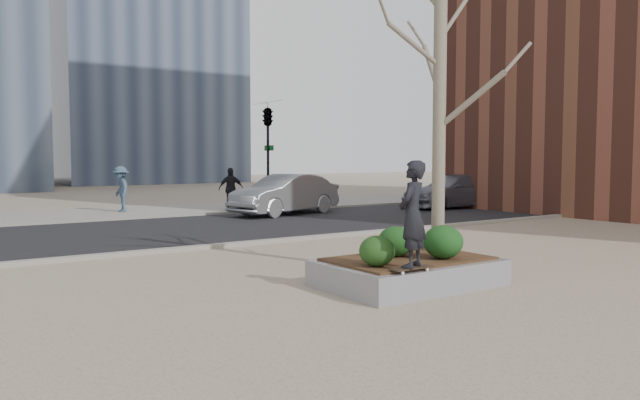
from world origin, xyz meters
TOP-DOWN VIEW (x-y plane):
  - ground at (0.00, 0.00)m, footprint 120.00×120.00m
  - street at (0.00, 10.00)m, footprint 60.00×8.00m
  - far_sidewalk at (0.00, 17.00)m, footprint 60.00×6.00m
  - planter at (1.00, 0.00)m, footprint 3.00×2.00m
  - planter_mulch at (1.00, 0.00)m, footprint 2.70×1.70m
  - sycamore_tree at (2.00, 0.30)m, footprint 2.80×2.80m
  - shrub_left at (0.00, -0.35)m, footprint 0.58×0.58m
  - shrub_middle at (0.90, 0.23)m, footprint 0.63×0.63m
  - shrub_right at (1.42, -0.41)m, footprint 0.68×0.68m
  - skateboard at (0.26, -0.88)m, footprint 0.78×0.21m
  - skateboarder at (0.26, -0.88)m, footprint 0.72×0.64m
  - car_silver at (6.09, 12.56)m, footprint 4.95×2.84m
  - car_third at (13.78, 11.02)m, footprint 5.24×2.71m
  - pedestrian_b at (1.17, 17.17)m, footprint 0.75×1.23m
  - pedestrian_c at (5.31, 15.65)m, footprint 1.11×0.74m
  - traffic_light_far at (6.50, 14.60)m, footprint 0.60×2.48m

SIDE VIEW (x-z plane):
  - ground at x=0.00m, z-range 0.00..0.00m
  - street at x=0.00m, z-range 0.00..0.02m
  - far_sidewalk at x=0.00m, z-range 0.00..0.02m
  - planter at x=1.00m, z-range 0.00..0.45m
  - planter_mulch at x=1.00m, z-range 0.45..0.49m
  - skateboard at x=0.26m, z-range 0.45..0.53m
  - shrub_left at x=0.00m, z-range 0.49..0.98m
  - car_third at x=13.78m, z-range 0.02..1.47m
  - shrub_middle at x=0.90m, z-range 0.49..1.02m
  - shrub_right at x=1.42m, z-range 0.49..1.07m
  - car_silver at x=6.09m, z-range 0.02..1.56m
  - pedestrian_c at x=5.31m, z-range 0.02..1.78m
  - pedestrian_b at x=1.17m, z-range 0.02..1.86m
  - skateboarder at x=0.26m, z-range 0.52..2.19m
  - traffic_light_far at x=6.50m, z-range 0.00..4.50m
  - sycamore_tree at x=2.00m, z-range 0.49..7.09m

